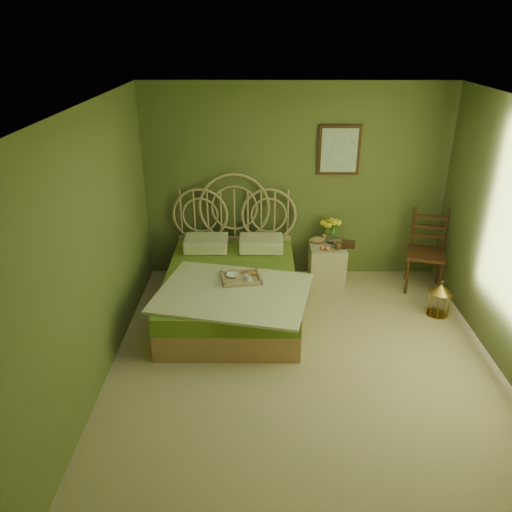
{
  "coord_description": "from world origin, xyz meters",
  "views": [
    {
      "loc": [
        -0.47,
        -4.15,
        3.21
      ],
      "look_at": [
        -0.51,
        1.0,
        0.82
      ],
      "focal_mm": 35.0,
      "sensor_mm": 36.0,
      "label": 1
    }
  ],
  "objects_px": {
    "bed": "(232,287)",
    "nightstand": "(327,257)",
    "chair": "(425,245)",
    "birdcage": "(439,300)"
  },
  "relations": [
    {
      "from": "chair",
      "to": "birdcage",
      "type": "bearing_deg",
      "value": -74.24
    },
    {
      "from": "bed",
      "to": "chair",
      "type": "xyz_separation_m",
      "value": [
        2.51,
        0.65,
        0.28
      ]
    },
    {
      "from": "bed",
      "to": "nightstand",
      "type": "height_order",
      "value": "bed"
    },
    {
      "from": "nightstand",
      "to": "chair",
      "type": "distance_m",
      "value": 1.28
    },
    {
      "from": "bed",
      "to": "birdcage",
      "type": "height_order",
      "value": "bed"
    },
    {
      "from": "bed",
      "to": "nightstand",
      "type": "xyz_separation_m",
      "value": [
        1.26,
        0.8,
        0.03
      ]
    },
    {
      "from": "nightstand",
      "to": "birdcage",
      "type": "xyz_separation_m",
      "value": [
        1.24,
        -0.89,
        -0.15
      ]
    },
    {
      "from": "bed",
      "to": "chair",
      "type": "distance_m",
      "value": 2.61
    },
    {
      "from": "nightstand",
      "to": "bed",
      "type": "bearing_deg",
      "value": -147.7
    },
    {
      "from": "nightstand",
      "to": "birdcage",
      "type": "bearing_deg",
      "value": -35.66
    }
  ]
}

